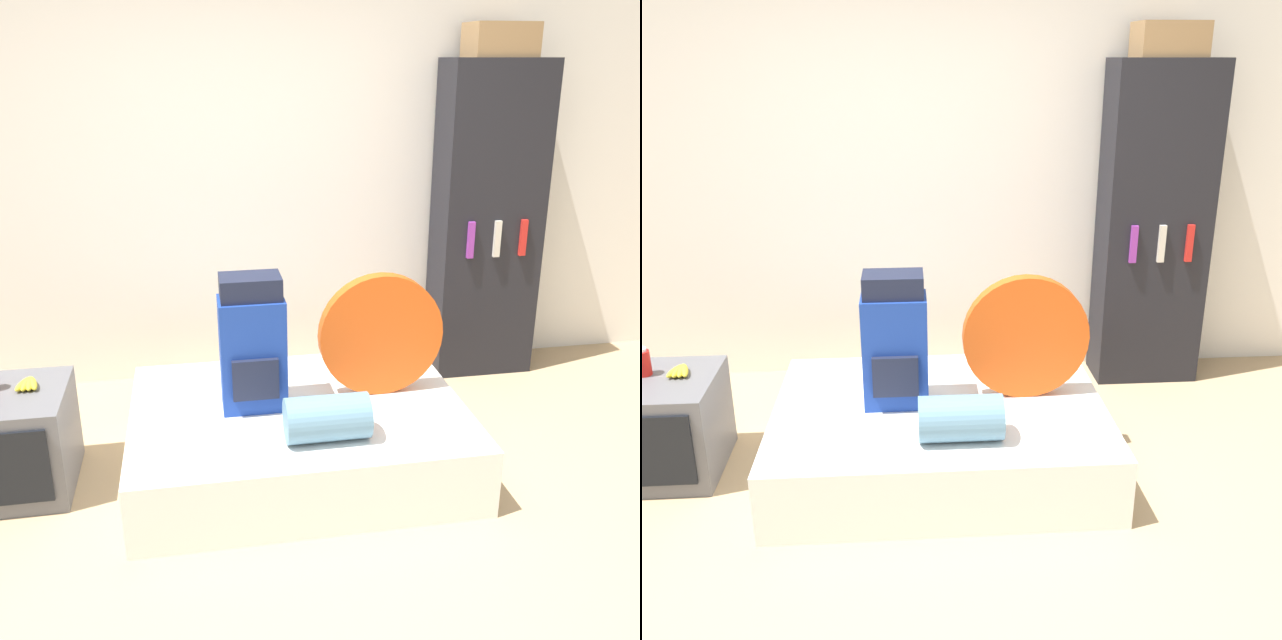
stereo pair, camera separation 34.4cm
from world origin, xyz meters
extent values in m
plane|color=tan|center=(0.00, 0.00, 0.00)|extent=(16.00, 16.00, 0.00)
cube|color=white|center=(0.00, 2.05, 1.30)|extent=(8.00, 0.05, 2.60)
cube|color=white|center=(-0.06, 0.80, 0.17)|extent=(1.66, 1.25, 0.34)
cube|color=navy|center=(-0.28, 0.83, 0.62)|extent=(0.32, 0.21, 0.57)
cube|color=#191E33|center=(-0.28, 0.84, 0.96)|extent=(0.29, 0.20, 0.11)
cube|color=#191E33|center=(-0.28, 0.71, 0.54)|extent=(0.22, 0.03, 0.20)
cylinder|color=#D14C14|center=(0.38, 0.88, 0.66)|extent=(0.64, 0.08, 0.64)
cylinder|color=#5B849E|center=(0.02, 0.44, 0.45)|extent=(0.38, 0.21, 0.21)
cube|color=#5B5B60|center=(-1.44, 0.85, 0.25)|extent=(0.53, 0.56, 0.50)
cube|color=black|center=(-1.44, 0.57, 0.26)|extent=(0.43, 0.02, 0.36)
cylinder|color=red|center=(-1.52, 0.91, 0.57)|extent=(0.08, 0.08, 0.13)
ellipsoid|color=yellow|center=(-1.37, 0.90, 0.52)|extent=(0.08, 0.15, 0.04)
ellipsoid|color=yellow|center=(-1.35, 0.90, 0.52)|extent=(0.05, 0.15, 0.04)
ellipsoid|color=yellow|center=(-1.34, 0.90, 0.52)|extent=(0.05, 0.15, 0.04)
ellipsoid|color=yellow|center=(-1.33, 0.90, 0.52)|extent=(0.08, 0.15, 0.04)
cube|color=black|center=(1.32, 1.82, 0.99)|extent=(0.65, 0.34, 1.98)
cube|color=purple|center=(1.15, 1.64, 0.93)|extent=(0.04, 0.02, 0.23)
cube|color=beige|center=(1.32, 1.64, 0.93)|extent=(0.04, 0.02, 0.23)
cube|color=red|center=(1.49, 1.64, 0.93)|extent=(0.04, 0.02, 0.23)
cube|color=#99754C|center=(1.31, 1.82, 2.08)|extent=(0.39, 0.28, 0.19)
camera|label=1|loc=(-0.54, -2.38, 1.99)|focal=40.00mm
camera|label=2|loc=(-0.20, -2.42, 1.99)|focal=40.00mm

